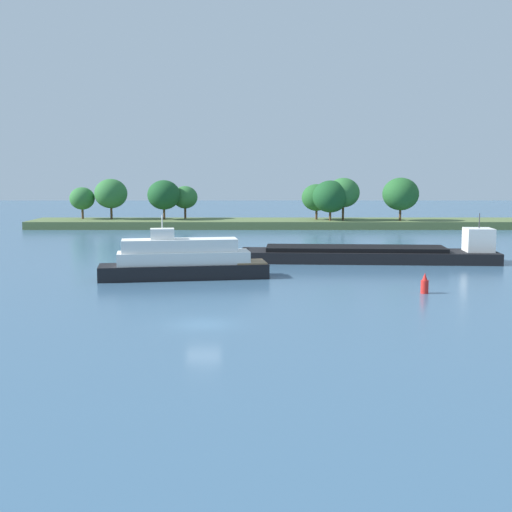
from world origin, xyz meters
The scene contains 5 objects.
ground_plane centered at (0.00, 0.00, 0.00)m, with size 400.00×400.00×0.00m, color #3D607F.
treeline_island centered at (6.61, 84.20, 3.41)m, with size 95.68×12.35×9.63m.
cargo_barge centered at (18.11, 34.01, 1.01)m, with size 31.17×7.87×5.97m.
white_riverboat centered at (-3.70, 21.25, 1.79)m, with size 17.68×6.51×6.59m.
channel_buoy_red centered at (19.14, 12.53, 0.81)m, with size 0.70×0.70×1.90m.
Camera 1 is at (3.83, -48.94, 11.19)m, focal length 48.24 mm.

